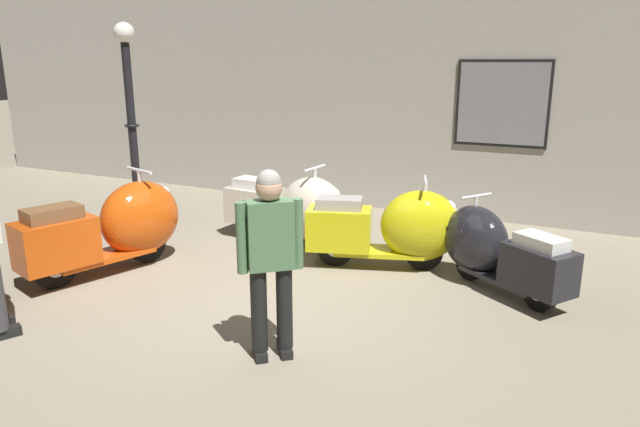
% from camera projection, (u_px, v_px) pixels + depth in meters
% --- Properties ---
extents(ground_plane, '(60.00, 60.00, 0.00)m').
position_uv_depth(ground_plane, '(272.00, 303.00, 5.59)').
color(ground_plane, gray).
extents(showroom_back_wall, '(18.00, 0.24, 3.82)m').
position_uv_depth(showroom_back_wall, '(407.00, 88.00, 8.67)').
color(showroom_back_wall, '#ADA89E').
rests_on(showroom_back_wall, ground).
extents(scooter_0, '(1.04, 1.91, 1.12)m').
position_uv_depth(scooter_0, '(117.00, 226.00, 6.37)').
color(scooter_0, black).
rests_on(scooter_0, ground).
extents(scooter_1, '(1.75, 0.64, 1.05)m').
position_uv_depth(scooter_1, '(294.00, 209.00, 7.27)').
color(scooter_1, black).
rests_on(scooter_1, ground).
extents(scooter_2, '(1.79, 0.99, 1.05)m').
position_uv_depth(scooter_2, '(395.00, 228.00, 6.43)').
color(scooter_2, black).
rests_on(scooter_2, ground).
extents(scooter_3, '(1.53, 1.24, 0.95)m').
position_uv_depth(scooter_3, '(493.00, 249.00, 5.85)').
color(scooter_3, black).
rests_on(scooter_3, ground).
extents(lamppost, '(0.28, 0.28, 2.78)m').
position_uv_depth(lamppost, '(132.00, 127.00, 7.56)').
color(lamppost, black).
rests_on(lamppost, ground).
extents(visitor_0, '(0.41, 0.39, 1.53)m').
position_uv_depth(visitor_0, '(270.00, 252.00, 4.36)').
color(visitor_0, black).
rests_on(visitor_0, ground).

